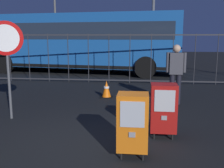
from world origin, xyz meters
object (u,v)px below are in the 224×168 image
object	(u,v)px
newspaper_box_primary	(163,108)
stop_sign	(6,50)
pedestrian	(176,71)
newspaper_box_secondary	(133,122)
street_light_near_left	(55,9)
traffic_cone	(106,89)
bus_far	(56,39)
bus_near	(79,40)

from	to	relation	value
newspaper_box_primary	stop_sign	world-z (taller)	stop_sign
stop_sign	pedestrian	size ratio (longest dim) A/B	1.34
newspaper_box_primary	stop_sign	size ratio (longest dim) A/B	0.46
newspaper_box_secondary	street_light_near_left	size ratio (longest dim) A/B	0.16
newspaper_box_secondary	traffic_cone	bearing A→B (deg)	103.32
newspaper_box_secondary	stop_sign	xyz separation A→B (m)	(-2.88, 1.65, 1.03)
street_light_near_left	newspaper_box_secondary	bearing A→B (deg)	-67.59
traffic_cone	bus_far	bearing A→B (deg)	115.90
pedestrian	bus_far	distance (m)	12.45
newspaper_box_primary	newspaper_box_secondary	size ratio (longest dim) A/B	1.00
newspaper_box_primary	street_light_near_left	distance (m)	15.29
bus_near	street_light_near_left	world-z (taller)	street_light_near_left
newspaper_box_primary	bus_far	world-z (taller)	bus_far
newspaper_box_secondary	bus_far	world-z (taller)	bus_far
street_light_near_left	bus_near	bearing A→B (deg)	-59.15
newspaper_box_primary	bus_far	size ratio (longest dim) A/B	0.10
stop_sign	newspaper_box_secondary	bearing A→B (deg)	-29.85
pedestrian	bus_far	xyz separation A→B (m)	(-6.81, 10.40, 0.76)
newspaper_box_primary	newspaper_box_secondary	world-z (taller)	same
bus_near	bus_far	distance (m)	4.82
newspaper_box_primary	street_light_near_left	bearing A→B (deg)	115.66
newspaper_box_secondary	pedestrian	bearing A→B (deg)	72.89
pedestrian	bus_near	bearing A→B (deg)	124.00
newspaper_box_secondary	street_light_near_left	world-z (taller)	street_light_near_left
newspaper_box_secondary	bus_near	world-z (taller)	bus_near
pedestrian	newspaper_box_primary	bearing A→B (deg)	-101.52
bus_near	street_light_near_left	xyz separation A→B (m)	(-2.74, 4.59, 2.05)
bus_far	street_light_near_left	distance (m)	2.12
bus_near	street_light_near_left	bearing A→B (deg)	128.05
newspaper_box_secondary	street_light_near_left	xyz separation A→B (m)	(-5.93, 14.38, 3.18)
traffic_cone	street_light_near_left	xyz separation A→B (m)	(-4.97, 10.35, 3.50)
newspaper_box_primary	traffic_cone	bearing A→B (deg)	115.58
newspaper_box_primary	street_light_near_left	size ratio (longest dim) A/B	0.16
newspaper_box_secondary	pedestrian	distance (m)	3.66
bus_near	newspaper_box_primary	bearing A→B (deg)	-60.01
pedestrian	bus_far	world-z (taller)	bus_far
traffic_cone	bus_near	world-z (taller)	bus_near
newspaper_box_secondary	street_light_near_left	distance (m)	15.88
stop_sign	newspaper_box_primary	bearing A→B (deg)	-12.41
newspaper_box_secondary	traffic_cone	world-z (taller)	newspaper_box_secondary
traffic_cone	bus_far	world-z (taller)	bus_far
newspaper_box_primary	pedestrian	distance (m)	2.66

